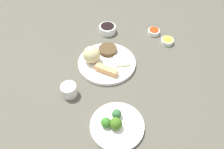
{
  "coord_description": "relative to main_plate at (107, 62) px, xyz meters",
  "views": [
    {
      "loc": [
        0.7,
        0.23,
        0.8
      ],
      "look_at": [
        0.09,
        0.0,
        0.06
      ],
      "focal_mm": 35.63,
      "sensor_mm": 36.0,
      "label": 1
    }
  ],
  "objects": [
    {
      "name": "soy_sauce_bowl_liquid",
      "position": [
        -0.23,
        -0.09,
        0.03
      ],
      "size": [
        0.07,
        0.07,
        0.0
      ],
      "primitive_type": "cylinder",
      "color": "black",
      "rests_on": "soy_sauce_bowl"
    },
    {
      "name": "broccoli_floret_2",
      "position": [
        0.32,
        0.12,
        0.03
      ],
      "size": [
        0.04,
        0.04,
        0.04
      ],
      "primitive_type": "sphere",
      "color": "#316B22",
      "rests_on": "broccoli_plate"
    },
    {
      "name": "sauce_ramekin_sweet_and_sour",
      "position": [
        -0.31,
        0.16,
        0.0
      ],
      "size": [
        0.06,
        0.06,
        0.02
      ],
      "primitive_type": "cylinder",
      "color": "white",
      "rests_on": "tabletop"
    },
    {
      "name": "broccoli_floret_1",
      "position": [
        0.27,
        0.14,
        0.02
      ],
      "size": [
        0.04,
        0.04,
        0.04
      ],
      "primitive_type": "sphere",
      "color": "#326036",
      "rests_on": "broccoli_plate"
    },
    {
      "name": "rice_scoop",
      "position": [
        0.02,
        -0.07,
        0.05
      ],
      "size": [
        0.08,
        0.08,
        0.08
      ],
      "primitive_type": "sphere",
      "color": "#C8B77E",
      "rests_on": "main_plate"
    },
    {
      "name": "broccoli_plate",
      "position": [
        0.31,
        0.16,
        -0.0
      ],
      "size": [
        0.21,
        0.21,
        0.01
      ],
      "primitive_type": "cylinder",
      "color": "white",
      "rests_on": "tabletop"
    },
    {
      "name": "crab_rangoon_wonton",
      "position": [
        -0.02,
        0.07,
        0.01
      ],
      "size": [
        0.1,
        0.1,
        0.01
      ],
      "primitive_type": "cube",
      "rotation": [
        0.0,
        0.0,
        0.5
      ],
      "color": "beige",
      "rests_on": "main_plate"
    },
    {
      "name": "sauce_ramekin_hot_mustard",
      "position": [
        -0.25,
        0.24,
        0.0
      ],
      "size": [
        0.06,
        0.06,
        0.02
      ],
      "primitive_type": "cylinder",
      "color": "white",
      "rests_on": "tabletop"
    },
    {
      "name": "soy_sauce_bowl",
      "position": [
        -0.23,
        -0.09,
        0.01
      ],
      "size": [
        0.09,
        0.09,
        0.04
      ],
      "primitive_type": "cylinder",
      "color": "white",
      "rests_on": "tabletop"
    },
    {
      "name": "stir_fry_heap",
      "position": [
        -0.07,
        -0.02,
        0.02
      ],
      "size": [
        0.09,
        0.09,
        0.02
      ],
      "primitive_type": "cylinder",
      "color": "#44311B",
      "rests_on": "main_plate"
    },
    {
      "name": "spring_roll",
      "position": [
        0.07,
        0.02,
        0.02
      ],
      "size": [
        0.04,
        0.11,
        0.03
      ],
      "primitive_type": "cube",
      "rotation": [
        0.0,
        0.0,
        1.46
      ],
      "color": "tan",
      "rests_on": "main_plate"
    },
    {
      "name": "main_plate",
      "position": [
        0.0,
        0.0,
        0.0
      ],
      "size": [
        0.28,
        0.28,
        0.02
      ],
      "primitive_type": "cylinder",
      "color": "white",
      "rests_on": "tabletop"
    },
    {
      "name": "teacup",
      "position": [
        0.23,
        -0.09,
        0.02
      ],
      "size": [
        0.07,
        0.07,
        0.05
      ],
      "primitive_type": "cylinder",
      "color": "silver",
      "rests_on": "tabletop"
    },
    {
      "name": "broccoli_floret_0",
      "position": [
        0.31,
        0.16,
        0.03
      ],
      "size": [
        0.05,
        0.05,
        0.05
      ],
      "primitive_type": "sphere",
      "color": "#3B621A",
      "rests_on": "broccoli_plate"
    },
    {
      "name": "tabletop",
      "position": [
        0.0,
        0.06,
        -0.02
      ],
      "size": [
        2.2,
        2.2,
        0.02
      ],
      "primitive_type": "cube",
      "color": "#49463B",
      "rests_on": "ground"
    },
    {
      "name": "sauce_ramekin_hot_mustard_liquid",
      "position": [
        -0.25,
        0.24,
        0.02
      ],
      "size": [
        0.05,
        0.05,
        0.0
      ],
      "primitive_type": "cylinder",
      "color": "yellow",
      "rests_on": "sauce_ramekin_hot_mustard"
    },
    {
      "name": "sauce_ramekin_sweet_and_sour_liquid",
      "position": [
        -0.31,
        0.16,
        0.02
      ],
      "size": [
        0.05,
        0.05,
        0.0
      ],
      "primitive_type": "cylinder",
      "color": "red",
      "rests_on": "sauce_ramekin_sweet_and_sour"
    }
  ]
}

